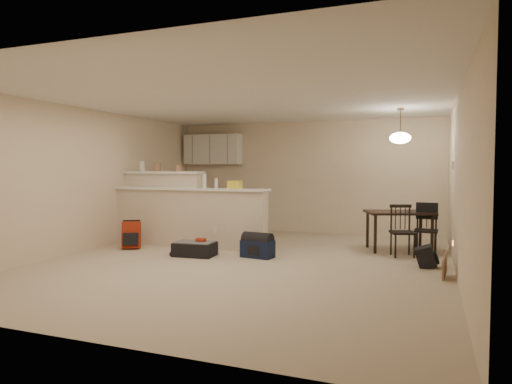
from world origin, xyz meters
The scene contains 20 objects.
room centered at (0.00, 0.00, 1.25)m, with size 7.00×7.02×2.50m.
breakfast_bar centered at (-1.76, 0.98, 0.61)m, with size 3.08×0.58×1.39m.
upper_cabinets centered at (-2.20, 3.32, 1.90)m, with size 1.40×0.34×0.70m, color white.
kitchen_counter centered at (-2.00, 3.19, 0.45)m, with size 1.80×0.60×0.90m, color white.
thermostat centered at (2.98, 1.55, 1.50)m, with size 0.02×0.12×0.12m, color beige.
jar centered at (-2.67, 1.12, 1.49)m, with size 0.10×0.10×0.20m, color silver.
cereal_box centered at (-2.31, 1.12, 1.47)m, with size 0.10×0.07×0.16m, color #9C6F50.
small_box centered at (-1.84, 1.12, 1.45)m, with size 0.08×0.06×0.12m, color #9C6F50.
bottle_a centered at (-1.18, 0.90, 1.22)m, with size 0.07×0.07×0.26m, color silver.
bottle_b centered at (-0.94, 0.90, 1.18)m, with size 0.06×0.06×0.18m, color silver.
bag_lump centered at (-0.58, 0.90, 1.16)m, with size 0.22×0.18×0.14m, color #9C6F50.
dining_table centered at (2.15, 1.87, 0.61)m, with size 1.29×1.07×0.69m.
pendant_lamp centered at (2.15, 1.87, 1.99)m, with size 0.36×0.36×0.62m.
dining_chair_near centered at (2.25, 1.31, 0.42)m, with size 0.37×0.35×0.85m, color black, non-canonical shape.
dining_chair_far centered at (2.60, 1.68, 0.42)m, with size 0.37×0.35×0.85m, color black, non-canonical shape.
suitcase centered at (-0.97, 0.14, 0.11)m, with size 0.66×0.43×0.22m, color black.
red_backpack centered at (-2.38, 0.34, 0.24)m, with size 0.32×0.20×0.48m, color #9A2711.
navy_duffel centered at (0.05, 0.39, 0.14)m, with size 0.51×0.28×0.28m, color #111A37.
black_daypack centered at (2.61, 0.61, 0.15)m, with size 0.34×0.24×0.30m, color black.
cardboard_sheet centered at (2.85, -0.04, 0.15)m, with size 0.40×0.02×0.31m, color #9C6F50.
Camera 1 is at (2.65, -6.49, 1.45)m, focal length 32.00 mm.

